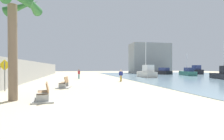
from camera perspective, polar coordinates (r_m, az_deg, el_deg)
The scene contains 13 objects.
ground_plane at distance 26.14m, azimuth -7.92°, elevation -3.13°, with size 120.00×120.00×0.00m, color #C6B793.
seawall at distance 26.64m, azimuth -24.23°, elevation -0.29°, with size 0.80×64.00×2.62m, color #9E9E99.
palm_tree at distance 11.62m, azimuth -28.42°, elevation 15.19°, with size 2.91×2.94×6.44m.
bench_near at distance 10.78m, azimuth -20.36°, elevation -7.59°, with size 1.34×2.21×0.98m.
bench_far at distance 16.87m, azimuth -14.55°, elevation -4.53°, with size 1.34×2.21×0.98m.
person_walking at distance 29.26m, azimuth -10.17°, elevation -1.02°, with size 0.36×0.44×1.51m.
person_standing at distance 23.64m, azimuth 2.75°, elevation -1.45°, with size 0.53×0.21×1.51m.
boat_distant at distance 52.38m, azimuth 24.25°, elevation -0.23°, with size 2.05×4.36×2.31m.
boat_mid_bay at distance 33.77m, azimuth 10.67°, elevation -0.80°, with size 1.96×5.86×6.37m.
boat_far_right at distance 43.68m, azimuth 22.26°, elevation -0.69°, with size 3.91×7.76×4.96m.
boat_nearest at distance 48.55m, azimuth 15.23°, elevation -0.54°, with size 3.63×5.58×1.68m.
pedestrian_sign at distance 16.03m, azimuth -30.18°, elevation -0.40°, with size 0.85×0.08×2.39m.
harbor_building at distance 58.90m, azimuth 11.53°, elevation 3.52°, with size 12.00×6.00×9.15m, color gray.
Camera 1 is at (-1.77, -8.01, 1.80)m, focal length 29.65 mm.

